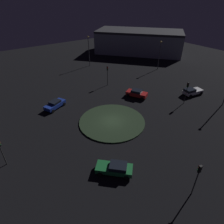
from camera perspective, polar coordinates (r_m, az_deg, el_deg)
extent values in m
plane|color=black|center=(32.14, 0.00, -2.90)|extent=(118.28, 118.28, 0.00)
cylinder|color=#263823|center=(32.09, 0.00, -2.76)|extent=(10.90, 10.90, 0.19)
cube|color=#1E38A5|center=(37.12, -16.56, 2.07)|extent=(4.45, 3.28, 0.69)
cube|color=black|center=(36.92, -16.57, 2.88)|extent=(2.34, 2.16, 0.41)
cylinder|color=black|center=(38.72, -15.90, 2.91)|extent=(0.66, 0.46, 0.63)
cylinder|color=black|center=(37.62, -14.00, 2.31)|extent=(0.66, 0.46, 0.63)
cylinder|color=black|center=(37.02, -18.98, 0.90)|extent=(0.66, 0.46, 0.63)
cylinder|color=black|center=(35.88, -17.10, 0.21)|extent=(0.66, 0.46, 0.63)
cube|color=white|center=(43.79, 22.84, 5.60)|extent=(4.43, 2.53, 0.63)
cube|color=black|center=(42.86, 22.07, 6.05)|extent=(2.33, 1.95, 0.49)
cylinder|color=black|center=(45.51, 23.24, 6.05)|extent=(0.74, 0.34, 0.72)
cylinder|color=black|center=(44.48, 24.91, 5.05)|extent=(0.74, 0.34, 0.72)
cylinder|color=black|center=(43.41, 20.53, 5.41)|extent=(0.74, 0.34, 0.72)
cylinder|color=black|center=(42.33, 22.22, 4.35)|extent=(0.74, 0.34, 0.72)
cube|color=#1E7238|center=(23.84, 0.65, -16.43)|extent=(4.27, 4.28, 0.61)
cube|color=black|center=(23.40, 1.87, -15.71)|extent=(2.50, 2.50, 0.46)
cylinder|color=black|center=(23.73, -3.60, -17.96)|extent=(0.60, 0.60, 0.63)
cylinder|color=black|center=(24.82, -2.73, -14.98)|extent=(0.60, 0.60, 0.63)
cylinder|color=black|center=(23.42, 4.30, -18.90)|extent=(0.60, 0.60, 0.63)
cylinder|color=black|center=(24.53, 4.71, -15.81)|extent=(0.60, 0.60, 0.63)
cube|color=red|center=(39.73, 7.33, 5.41)|extent=(3.53, 4.57, 0.74)
cube|color=black|center=(39.47, 7.38, 6.19)|extent=(2.35, 2.54, 0.47)
cylinder|color=black|center=(40.27, 9.77, 4.98)|extent=(0.52, 0.73, 0.71)
cylinder|color=black|center=(38.72, 8.90, 3.89)|extent=(0.52, 0.73, 0.71)
cylinder|color=black|center=(41.12, 5.77, 5.91)|extent=(0.52, 0.73, 0.71)
cylinder|color=black|center=(39.61, 4.77, 4.87)|extent=(0.52, 0.73, 0.71)
cylinder|color=#2D2D2D|center=(39.15, 20.95, 4.63)|extent=(0.12, 0.12, 3.44)
cube|color=black|center=(38.27, 21.58, 7.50)|extent=(0.28, 0.34, 0.90)
sphere|color=#3F0C0C|center=(38.07, 21.50, 7.84)|extent=(0.20, 0.20, 0.20)
sphere|color=#4C380F|center=(38.17, 21.42, 7.47)|extent=(0.20, 0.20, 0.20)
sphere|color=#1EE53F|center=(38.28, 21.34, 7.11)|extent=(0.20, 0.20, 0.20)
cylinder|color=#2D2D2D|center=(44.29, -1.35, 10.08)|extent=(0.12, 0.12, 3.56)
cube|color=black|center=(43.50, -1.39, 12.80)|extent=(0.37, 0.35, 0.90)
sphere|color=red|center=(43.27, -1.39, 13.08)|extent=(0.20, 0.20, 0.20)
sphere|color=#4C380F|center=(43.36, -1.38, 12.74)|extent=(0.20, 0.20, 0.20)
sphere|color=#0F3819|center=(43.45, -1.38, 12.40)|extent=(0.20, 0.20, 0.20)
cylinder|color=#2D2D2D|center=(27.48, -29.50, -11.19)|extent=(0.12, 0.12, 2.97)
sphere|color=#4C380F|center=(26.32, -30.32, -7.98)|extent=(0.20, 0.20, 0.20)
sphere|color=#0F3819|center=(26.47, -30.16, -8.43)|extent=(0.20, 0.20, 0.20)
cylinder|color=#2D2D2D|center=(22.80, 23.33, -18.89)|extent=(0.12, 0.12, 3.42)
cube|color=black|center=(21.26, 24.61, -15.16)|extent=(0.31, 0.24, 0.90)
sphere|color=#3F0C0C|center=(21.12, 24.46, -14.44)|extent=(0.20, 0.20, 0.20)
sphere|color=#4C380F|center=(21.30, 24.29, -14.95)|extent=(0.20, 0.20, 0.20)
sphere|color=#1EE53F|center=(21.49, 24.13, -15.44)|extent=(0.20, 0.20, 0.20)
cylinder|color=#4C4C51|center=(56.90, -6.84, 17.23)|extent=(0.18, 0.18, 7.85)
sphere|color=#F9D166|center=(56.00, -7.12, 21.24)|extent=(0.45, 0.45, 0.45)
cylinder|color=#4C4C51|center=(55.26, 13.79, 15.73)|extent=(0.18, 0.18, 7.15)
sphere|color=#F9D166|center=(54.37, 14.32, 19.48)|extent=(0.49, 0.49, 0.49)
cube|color=#8C939E|center=(71.28, 7.98, 19.70)|extent=(27.89, 29.79, 6.61)
cube|color=#333338|center=(70.59, 8.22, 22.59)|extent=(27.89, 29.79, 0.70)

